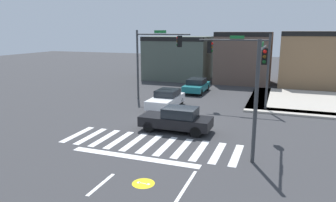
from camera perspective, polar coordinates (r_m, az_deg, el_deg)
The scene contains 11 objects.
ground_plane at distance 21.59m, azimuth 1.41°, elevation -3.85°, with size 120.00×120.00×0.00m, color #353538.
crosswalk_near at distance 17.60m, azimuth -3.33°, elevation -7.73°, with size 9.88×3.04×0.01m.
bike_detector_marking at distance 13.36m, azimuth -4.48°, elevation -14.65°, with size 0.94×0.94×0.01m.
curb_corner_northeast at distance 29.72m, azimuth 23.25°, elevation -0.15°, with size 10.00×10.60×0.15m.
storefront_row at distance 38.95m, azimuth 14.21°, elevation 7.54°, with size 23.61×6.79×6.06m.
traffic_signal_northeast at distance 25.40m, azimuth 13.20°, elevation 7.67°, with size 5.53×0.32×5.89m.
traffic_signal_southeast at distance 16.75m, azimuth 16.41°, elevation 4.65°, with size 0.32×5.25×5.76m.
traffic_signal_northwest at distance 27.80m, azimuth -2.36°, elevation 8.85°, with size 4.96×0.32×6.17m.
car_white at distance 25.25m, azimuth -0.33°, elevation 0.32°, with size 1.83×4.43×1.47m.
car_teal at distance 31.85m, azimuth 5.18°, elevation 2.81°, with size 1.86×4.23×1.41m.
car_black at distance 19.51m, azimuth 1.63°, elevation -3.34°, with size 4.41×1.77×1.52m.
Camera 1 is at (6.60, -19.62, 6.12)m, focal length 33.67 mm.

